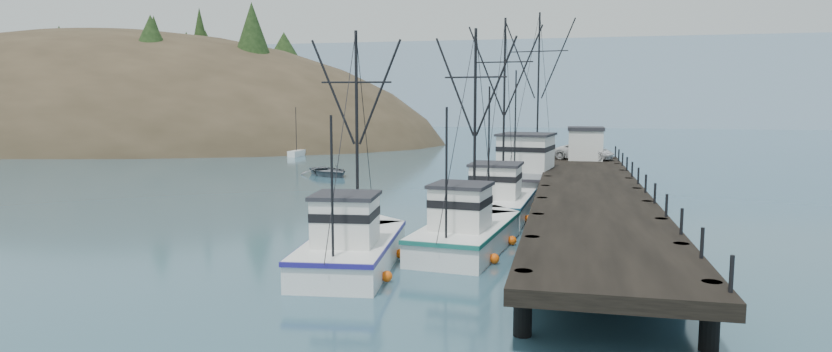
{
  "coord_description": "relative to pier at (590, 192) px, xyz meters",
  "views": [
    {
      "loc": [
        12.53,
        -23.01,
        7.01
      ],
      "look_at": [
        3.77,
        14.78,
        2.5
      ],
      "focal_mm": 28.0,
      "sensor_mm": 36.0,
      "label": 1
    }
  ],
  "objects": [
    {
      "name": "pier_shed",
      "position": [
        0.16,
        18.0,
        1.73
      ],
      "size": [
        3.0,
        3.2,
        2.8
      ],
      "color": "silver",
      "rests_on": "pier"
    },
    {
      "name": "moored_sailboats",
      "position": [
        -43.16,
        42.76,
        -1.36
      ],
      "size": [
        22.37,
        15.48,
        6.35
      ],
      "color": "white",
      "rests_on": "ground"
    },
    {
      "name": "distant_ridge",
      "position": [
        -4.0,
        154.0,
        -1.69
      ],
      "size": [
        360.0,
        40.0,
        26.0
      ],
      "primitive_type": "cube",
      "color": "#9EB2C6",
      "rests_on": "ground"
    },
    {
      "name": "pier",
      "position": [
        0.0,
        0.0,
        0.0
      ],
      "size": [
        6.0,
        44.0,
        2.0
      ],
      "color": "black",
      "rests_on": "ground"
    },
    {
      "name": "trawler_mid",
      "position": [
        -10.22,
        -13.13,
        -0.87
      ],
      "size": [
        4.4,
        10.36,
        10.34
      ],
      "color": "white",
      "rests_on": "ground"
    },
    {
      "name": "ground",
      "position": [
        -14.0,
        -16.0,
        -1.69
      ],
      "size": [
        400.0,
        400.0,
        0.0
      ],
      "primitive_type": "plane",
      "color": "#2C5163",
      "rests_on": "ground"
    },
    {
      "name": "headland",
      "position": [
        -88.95,
        62.61,
        -6.24
      ],
      "size": [
        134.8,
        78.0,
        51.0
      ],
      "color": "#382D1E",
      "rests_on": "ground"
    },
    {
      "name": "trawler_near",
      "position": [
        -5.88,
        -8.86,
        -0.87
      ],
      "size": [
        4.45,
        10.6,
        10.78
      ],
      "color": "white",
      "rests_on": "ground"
    },
    {
      "name": "distant_ridge_far",
      "position": [
        -54.0,
        169.0,
        -1.69
      ],
      "size": [
        180.0,
        25.0,
        18.0
      ],
      "primitive_type": "cube",
      "color": "silver",
      "rests_on": "ground"
    },
    {
      "name": "motorboat",
      "position": [
        -23.16,
        18.18,
        -1.69
      ],
      "size": [
        6.98,
        6.95,
        1.19
      ],
      "primitive_type": "imported",
      "rotation": [
        0.0,
        0.0,
        0.8
      ],
      "color": "slate",
      "rests_on": "ground"
    },
    {
      "name": "trawler_far",
      "position": [
        -5.42,
        1.43,
        -0.87
      ],
      "size": [
        4.58,
        12.41,
        12.52
      ],
      "color": "white",
      "rests_on": "ground"
    },
    {
      "name": "work_vessel",
      "position": [
        -3.98,
        11.99,
        -0.46
      ],
      "size": [
        7.31,
        17.42,
        14.25
      ],
      "color": "slate",
      "rests_on": "ground"
    },
    {
      "name": "pickup_truck",
      "position": [
        0.05,
        18.0,
        1.01
      ],
      "size": [
        5.44,
        3.56,
        1.39
      ],
      "primitive_type": "imported",
      "rotation": [
        0.0,
        0.0,
        1.3
      ],
      "color": "silver",
      "rests_on": "pier"
    }
  ]
}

